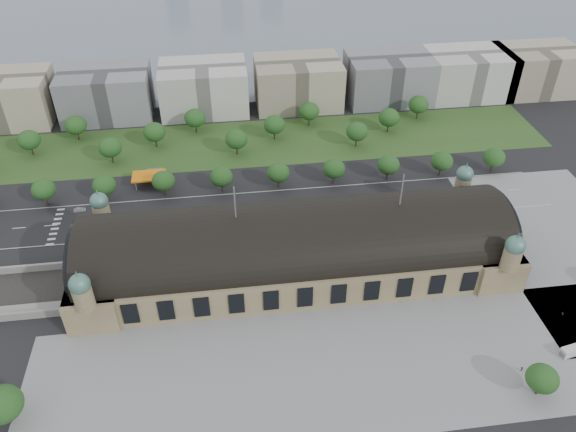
{
  "coord_description": "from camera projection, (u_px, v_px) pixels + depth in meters",
  "views": [
    {
      "loc": [
        -22.2,
        -146.39,
        135.69
      ],
      "look_at": [
        -1.07,
        13.61,
        14.0
      ],
      "focal_mm": 35.0,
      "sensor_mm": 36.0,
      "label": 1
    }
  ],
  "objects": [
    {
      "name": "ground",
      "position": [
        296.0,
        270.0,
        199.89
      ],
      "size": [
        900.0,
        900.0,
        0.0
      ],
      "primitive_type": "plane",
      "color": "black",
      "rests_on": "ground"
    },
    {
      "name": "bus_west",
      "position": [
        276.0,
        213.0,
        223.74
      ],
      "size": [
        13.62,
        3.62,
        3.77
      ],
      "primitive_type": "imported",
      "rotation": [
        0.0,
        0.0,
        1.6
      ],
      "color": "#BD371E",
      "rests_on": "ground"
    },
    {
      "name": "tree_belt_11",
      "position": [
        419.0,
        105.0,
        288.01
      ],
      "size": [
        10.4,
        10.4,
        12.48
      ],
      "color": "#2D2116",
      "rests_on": "ground"
    },
    {
      "name": "petrol_station",
      "position": [
        152.0,
        175.0,
        244.16
      ],
      "size": [
        14.0,
        13.0,
        5.05
      ],
      "color": "orange",
      "rests_on": "ground"
    },
    {
      "name": "parked_car_0",
      "position": [
        114.0,
        246.0,
        209.23
      ],
      "size": [
        4.12,
        3.64,
        1.35
      ],
      "primitive_type": "imported",
      "rotation": [
        0.0,
        0.0,
        -0.91
      ],
      "color": "black",
      "rests_on": "ground"
    },
    {
      "name": "tree_belt_3",
      "position": [
        110.0,
        147.0,
        253.12
      ],
      "size": [
        10.4,
        10.4,
        12.48
      ],
      "color": "#2D2116",
      "rests_on": "ground"
    },
    {
      "name": "traffic_car_3",
      "position": [
        186.0,
        213.0,
        225.81
      ],
      "size": [
        4.6,
        2.01,
        1.32
      ],
      "primitive_type": "imported",
      "rotation": [
        0.0,
        0.0,
        1.61
      ],
      "color": "maroon",
      "rests_on": "ground"
    },
    {
      "name": "tree_belt_9",
      "position": [
        357.0,
        132.0,
        265.04
      ],
      "size": [
        10.4,
        10.4,
        12.48
      ],
      "color": "#2D2116",
      "rests_on": "ground"
    },
    {
      "name": "tree_row_4",
      "position": [
        221.0,
        177.0,
        234.87
      ],
      "size": [
        9.6,
        9.6,
        11.52
      ],
      "color": "#2D2116",
      "rests_on": "ground"
    },
    {
      "name": "grass_belt",
      "position": [
        238.0,
        144.0,
        271.94
      ],
      "size": [
        300.0,
        45.0,
        0.1
      ],
      "primitive_type": "cube",
      "color": "#2E5120",
      "rests_on": "ground"
    },
    {
      "name": "parked_car_6",
      "position": [
        194.0,
        239.0,
        212.51
      ],
      "size": [
        5.44,
        4.32,
        1.48
      ],
      "primitive_type": "imported",
      "rotation": [
        0.0,
        0.0,
        -1.05
      ],
      "color": "black",
      "rests_on": "ground"
    },
    {
      "name": "office_6",
      "position": [
        468.0,
        74.0,
        309.97
      ],
      "size": [
        45.0,
        32.0,
        24.0
      ],
      "primitive_type": "cube",
      "color": "silver",
      "rests_on": "ground"
    },
    {
      "name": "tree_belt_6",
      "position": [
        236.0,
        139.0,
        259.08
      ],
      "size": [
        10.4,
        10.4,
        12.48
      ],
      "color": "#2D2116",
      "rests_on": "ground"
    },
    {
      "name": "office_4",
      "position": [
        298.0,
        83.0,
        300.04
      ],
      "size": [
        45.0,
        32.0,
        24.0
      ],
      "primitive_type": "cube",
      "color": "#B6AA8F",
      "rests_on": "ground"
    },
    {
      "name": "tree_row_7",
      "position": [
        388.0,
        165.0,
        242.39
      ],
      "size": [
        9.6,
        9.6,
        11.52
      ],
      "color": "#2D2116",
      "rests_on": "ground"
    },
    {
      "name": "tree_plaza_sw",
      "position": [
        2.0,
        404.0,
        146.58
      ],
      "size": [
        11.0,
        11.0,
        12.73
      ],
      "color": "#2D2116",
      "rests_on": "ground"
    },
    {
      "name": "parked_car_2",
      "position": [
        127.0,
        245.0,
        209.77
      ],
      "size": [
        4.71,
        3.73,
        1.28
      ],
      "primitive_type": "imported",
      "rotation": [
        0.0,
        0.0,
        -1.05
      ],
      "color": "#1C254F",
      "rests_on": "ground"
    },
    {
      "name": "tree_belt_2",
      "position": [
        76.0,
        125.0,
        270.13
      ],
      "size": [
        10.4,
        10.4,
        12.48
      ],
      "color": "#2D2116",
      "rests_on": "ground"
    },
    {
      "name": "office_5",
      "position": [
        389.0,
        78.0,
        305.27
      ],
      "size": [
        45.0,
        32.0,
        24.0
      ],
      "primitive_type": "cube",
      "color": "gray",
      "rests_on": "ground"
    },
    {
      "name": "van_south",
      "position": [
        571.0,
        351.0,
        168.92
      ],
      "size": [
        7.04,
        3.85,
        2.89
      ],
      "rotation": [
        0.0,
        0.0,
        0.19
      ],
      "color": "silver",
      "rests_on": "ground"
    },
    {
      "name": "tree_row_2",
      "position": [
        104.0,
        185.0,
        229.85
      ],
      "size": [
        9.6,
        9.6,
        11.52
      ],
      "color": "#2D2116",
      "rests_on": "ground"
    },
    {
      "name": "parked_car_3",
      "position": [
        155.0,
        239.0,
        212.81
      ],
      "size": [
        4.21,
        3.5,
        1.35
      ],
      "primitive_type": "imported",
      "rotation": [
        0.0,
        0.0,
        -1.0
      ],
      "color": "#595A60",
      "rests_on": "ground"
    },
    {
      "name": "tree_row_1",
      "position": [
        43.0,
        189.0,
        227.34
      ],
      "size": [
        9.6,
        9.6,
        11.52
      ],
      "color": "#2D2116",
      "rests_on": "ground"
    },
    {
      "name": "plaza_south",
      "position": [
        350.0,
        367.0,
        166.11
      ],
      "size": [
        190.0,
        48.0,
        0.12
      ],
      "primitive_type": "cube",
      "color": "gray",
      "rests_on": "ground"
    },
    {
      "name": "pedestrian_2",
      "position": [
        563.0,
        313.0,
        182.04
      ],
      "size": [
        0.83,
        0.87,
        1.58
      ],
      "primitive_type": "imported",
      "rotation": [
        0.0,
        0.0,
        2.26
      ],
      "color": "gray",
      "rests_on": "ground"
    },
    {
      "name": "traffic_car_5",
      "position": [
        379.0,
        195.0,
        235.8
      ],
      "size": [
        4.02,
        1.65,
        1.29
      ],
      "primitive_type": "imported",
      "rotation": [
        0.0,
        0.0,
        1.5
      ],
      "color": "#53565A",
      "rests_on": "ground"
    },
    {
      "name": "office_7",
      "position": [
        536.0,
        70.0,
        314.15
      ],
      "size": [
        45.0,
        32.0,
        24.0
      ],
      "primitive_type": "cube",
      "color": "#B6AA8F",
      "rests_on": "ground"
    },
    {
      "name": "tree_belt_1",
      "position": [
        29.0,
        140.0,
        258.64
      ],
      "size": [
        10.4,
        10.4,
        12.48
      ],
      "color": "#2D2116",
      "rests_on": "ground"
    },
    {
      "name": "parked_car_5",
      "position": [
        154.0,
        236.0,
        213.84
      ],
      "size": [
        6.45,
        4.79,
        1.63
      ],
      "primitive_type": "imported",
      "rotation": [
        0.0,
        0.0,
        -1.16
      ],
      "color": "gray",
      "rests_on": "ground"
    },
    {
      "name": "office_3",
      "position": [
        204.0,
        88.0,
        294.81
      ],
      "size": [
        45.0,
        32.0,
        24.0
      ],
      "primitive_type": "cube",
      "color": "silver",
      "rests_on": "ground"
    },
    {
      "name": "tree_row_8",
      "position": [
        442.0,
        161.0,
        244.9
      ],
      "size": [
        9.6,
        9.6,
        11.52
      ],
      "color": "#2D2116",
      "rests_on": "ground"
    },
    {
      "name": "traffic_car_4",
      "position": [
        264.0,
        217.0,
        223.68
      ],
      "size": [
        3.92,
        1.72,
        1.31
      ],
      "primitive_type": "imported",
      "rotation": [
        0.0,
        0.0,
        -1.53
      ],
      "color": "#182644",
      "rests_on": "ground"
    },
    {
      "name": "traffic_car_6",
      "position": [
        466.0,
        201.0,
        232.34
      ],
      "size": [
        5.31,
        2.83,
        1.42
      ],
      "primitive_type": "imported",
      "rotation": [
        0.0,
        0.0,
        -1.67
      ],
      "color": "silver",
      "rests_on": "ground"
    },
    {
      "name": "bus_mid",
      "position": [
        337.0,
        212.0,
        224.12
      ],
      "size": [
        13.58,
        3.44,
        3.77
      ],
      "primitive_type": "imported",
      "rotation": [
        0.0,
        0.0,
        1.55
      ],
      "color": "beige",
      "rests_on": "ground"
    },
    {
      "name": "tree_belt_4",
      "position": [
        154.0,
        132.0,
        264.6
      ],
      "size": [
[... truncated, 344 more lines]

